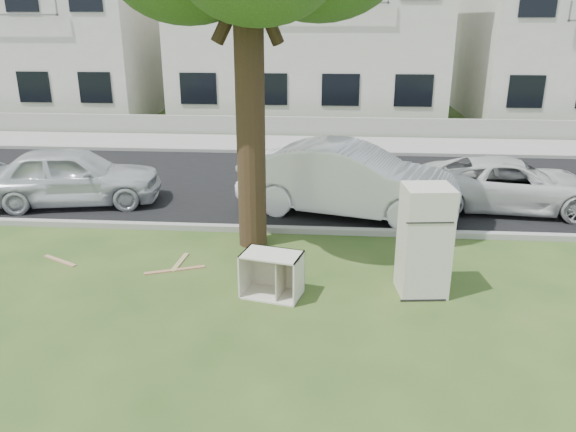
# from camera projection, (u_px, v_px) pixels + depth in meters

# --- Properties ---
(ground) EXTENTS (120.00, 120.00, 0.00)m
(ground) POSITION_uv_depth(u_px,v_px,m) (262.00, 285.00, 9.31)
(ground) COLOR #284819
(road) EXTENTS (120.00, 7.00, 0.01)m
(road) POSITION_uv_depth(u_px,v_px,m) (290.00, 184.00, 14.95)
(road) COLOR black
(road) RESTS_ON ground
(kerb_near) EXTENTS (120.00, 0.18, 0.12)m
(kerb_near) POSITION_uv_depth(u_px,v_px,m) (277.00, 232.00, 11.62)
(kerb_near) COLOR gray
(kerb_near) RESTS_ON ground
(kerb_far) EXTENTS (120.00, 0.18, 0.12)m
(kerb_far) POSITION_uv_depth(u_px,v_px,m) (298.00, 154.00, 18.29)
(kerb_far) COLOR gray
(kerb_far) RESTS_ON ground
(sidewalk) EXTENTS (120.00, 2.80, 0.01)m
(sidewalk) POSITION_uv_depth(u_px,v_px,m) (300.00, 144.00, 19.65)
(sidewalk) COLOR gray
(sidewalk) RESTS_ON ground
(low_wall) EXTENTS (120.00, 0.15, 0.70)m
(low_wall) POSITION_uv_depth(u_px,v_px,m) (303.00, 126.00, 21.04)
(low_wall) COLOR gray
(low_wall) RESTS_ON ground
(townhouse_left) EXTENTS (10.20, 8.16, 7.04)m
(townhouse_left) POSITION_uv_depth(u_px,v_px,m) (46.00, 33.00, 25.47)
(townhouse_left) COLOR silver
(townhouse_left) RESTS_ON ground
(townhouse_center) EXTENTS (11.22, 8.16, 7.44)m
(townhouse_center) POSITION_uv_depth(u_px,v_px,m) (310.00, 29.00, 24.52)
(townhouse_center) COLOR beige
(townhouse_center) RESTS_ON ground
(fridge) EXTENTS (0.80, 0.76, 1.78)m
(fridge) POSITION_uv_depth(u_px,v_px,m) (424.00, 241.00, 8.80)
(fridge) COLOR silver
(fridge) RESTS_ON ground
(cabinet) EXTENTS (1.03, 0.77, 0.72)m
(cabinet) POSITION_uv_depth(u_px,v_px,m) (272.00, 275.00, 8.86)
(cabinet) COLOR beige
(cabinet) RESTS_ON ground
(plank_a) EXTENTS (1.01, 0.47, 0.02)m
(plank_a) POSITION_uv_depth(u_px,v_px,m) (175.00, 270.00, 9.84)
(plank_a) COLOR #AA7352
(plank_a) RESTS_ON ground
(plank_b) EXTENTS (0.78, 0.47, 0.02)m
(plank_b) POSITION_uv_depth(u_px,v_px,m) (60.00, 261.00, 10.22)
(plank_b) COLOR #AB7F59
(plank_b) RESTS_ON ground
(plank_c) EXTENTS (0.15, 0.80, 0.02)m
(plank_c) POSITION_uv_depth(u_px,v_px,m) (180.00, 262.00, 10.16)
(plank_c) COLOR tan
(plank_c) RESTS_ON ground
(car_center) EXTENTS (5.09, 2.89, 1.59)m
(car_center) POSITION_uv_depth(u_px,v_px,m) (349.00, 180.00, 12.46)
(car_center) COLOR white
(car_center) RESTS_ON ground
(car_right) EXTENTS (4.34, 2.27, 1.17)m
(car_right) POSITION_uv_depth(u_px,v_px,m) (511.00, 184.00, 12.86)
(car_right) COLOR silver
(car_right) RESTS_ON ground
(car_left) EXTENTS (4.28, 2.37, 1.38)m
(car_left) POSITION_uv_depth(u_px,v_px,m) (72.00, 176.00, 13.16)
(car_left) COLOR silver
(car_left) RESTS_ON ground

